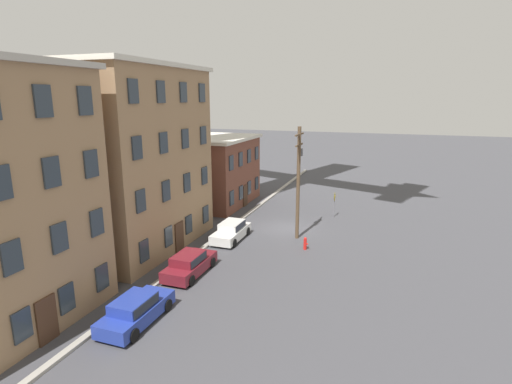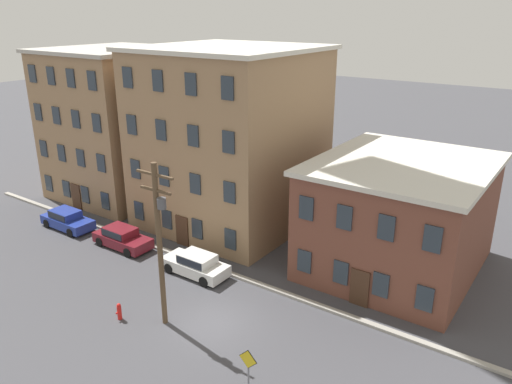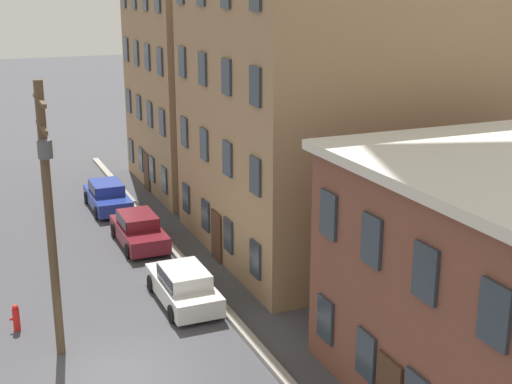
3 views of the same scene
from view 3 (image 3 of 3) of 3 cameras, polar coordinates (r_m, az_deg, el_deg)
ground_plane at (r=23.10m, az=-10.73°, el=-14.14°), size 200.00×200.00×0.00m
kerb_strip at (r=24.21m, az=-0.06°, el=-12.09°), size 56.00×0.36×0.16m
apartment_corner at (r=42.28m, az=-2.05°, el=9.30°), size 10.44×10.92×12.74m
apartment_midblock at (r=31.75m, az=6.47°, el=7.34°), size 11.96×11.80×13.32m
car_blue at (r=38.73m, az=-11.81°, el=-0.25°), size 4.40×1.92×1.43m
car_maroon at (r=33.25m, az=-9.37°, el=-2.91°), size 4.40×1.92×1.43m
car_white at (r=27.08m, az=-5.80°, el=-7.37°), size 4.40×1.92×1.43m
utility_pole at (r=22.75m, az=-16.24°, el=-1.19°), size 2.40×0.44×8.91m
fire_hydrant at (r=26.41m, az=-18.64°, el=-9.48°), size 0.24×0.34×0.96m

